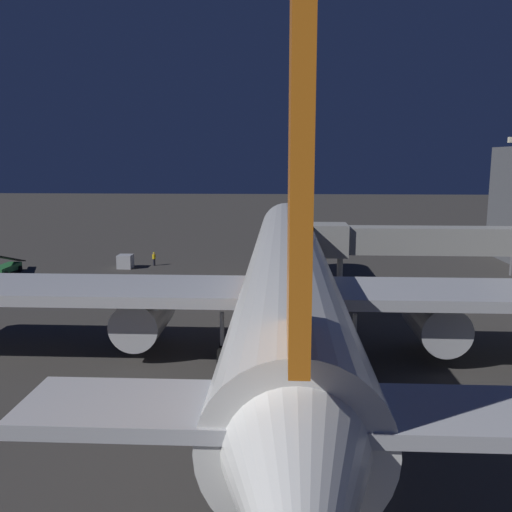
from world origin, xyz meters
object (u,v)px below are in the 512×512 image
Objects in this scene: jet_bridge at (413,241)px; baggage_container_near_belt at (125,261)px; traffic_cone_nose_port at (304,268)px; ground_crew_marshaller_fwd at (154,258)px; airliner_at_gate at (288,277)px; traffic_cone_nose_starboard at (267,268)px; belt_loader at (5,267)px.

jet_bridge is 33.80m from baggage_container_near_belt.
traffic_cone_nose_port is at bearing -51.01° from jet_bridge.
jet_bridge is at bearing 128.99° from traffic_cone_nose_port.
ground_crew_marshaller_fwd is (28.01, -14.15, -4.50)m from jet_bridge.
ground_crew_marshaller_fwd is (16.20, -30.12, -4.36)m from airliner_at_gate.
jet_bridge is 16.13m from traffic_cone_nose_port.
traffic_cone_nose_starboard is at bearing -40.28° from jet_bridge.
baggage_container_near_belt is at bearing -21.74° from jet_bridge.
airliner_at_gate is at bearing 94.52° from traffic_cone_nose_starboard.
traffic_cone_nose_port is at bearing -94.52° from airliner_at_gate.
jet_bridge is 31.71m from ground_crew_marshaller_fwd.
baggage_container_near_belt is 3.11× the size of traffic_cone_nose_starboard.
traffic_cone_nose_port is (9.61, -11.88, -5.15)m from jet_bridge.
traffic_cone_nose_port is at bearing 180.00° from traffic_cone_nose_starboard.
belt_loader is 16.80m from ground_crew_marshaller_fwd.
belt_loader is 14.82× the size of traffic_cone_nose_port.
jet_bridge is at bearing 158.26° from baggage_container_near_belt.
airliner_at_gate is 33.82× the size of ground_crew_marshaller_fwd.
belt_loader is at bearing 18.92° from baggage_container_near_belt.
jet_bridge is 2.70× the size of belt_loader.
airliner_at_gate is 103.75× the size of traffic_cone_nose_starboard.
airliner_at_gate is 7.00× the size of belt_loader.
baggage_container_near_belt is 3.55m from ground_crew_marshaller_fwd.
baggage_container_near_belt is (-12.58, -4.31, -0.03)m from belt_loader.
belt_loader is 13.30m from baggage_container_near_belt.
airliner_at_gate is at bearing 124.21° from baggage_container_near_belt.
jet_bridge is at bearing 153.20° from ground_crew_marshaller_fwd.
baggage_container_near_belt is 1.01× the size of ground_crew_marshaller_fwd.
belt_loader reaches higher than traffic_cone_nose_starboard.
ground_crew_marshaller_fwd is (-3.09, -1.75, 0.11)m from baggage_container_near_belt.
belt_loader reaches higher than baggage_container_near_belt.
traffic_cone_nose_port is at bearing 172.96° from ground_crew_marshaller_fwd.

